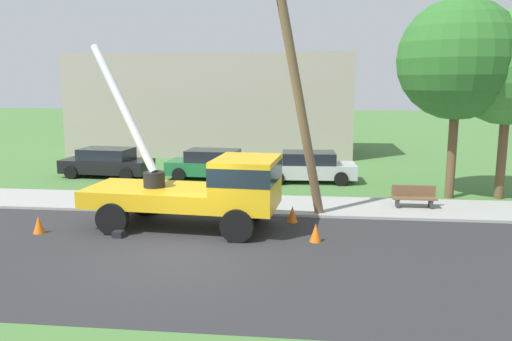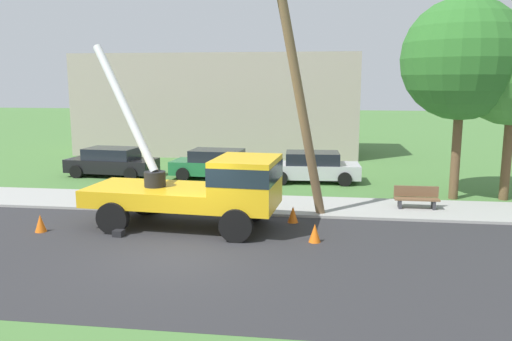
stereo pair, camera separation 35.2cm
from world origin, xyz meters
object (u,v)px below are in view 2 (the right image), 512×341
object	(u,v)px
utility_truck	(207,186)
traffic_cone_behind	(40,223)
leaning_utility_pole	(298,86)
traffic_cone_ahead	(315,233)
traffic_cone_curbside	(293,214)
parked_sedan_silver	(312,167)
parked_sedan_green	(217,164)
parked_sedan_black	(112,162)
park_bench	(416,198)
roadside_tree_far	(462,60)

from	to	relation	value
utility_truck	traffic_cone_behind	xyz separation A→B (m)	(-5.15, -1.14, -1.13)
leaning_utility_pole	traffic_cone_behind	bearing A→B (deg)	-161.29
traffic_cone_ahead	traffic_cone_curbside	distance (m)	2.19
traffic_cone_curbside	parked_sedan_silver	bearing A→B (deg)	86.37
parked_sedan_green	parked_sedan_silver	size ratio (longest dim) A/B	1.01
traffic_cone_ahead	traffic_cone_behind	xyz separation A→B (m)	(-8.63, -0.11, 0.00)
parked_sedan_green	parked_sedan_black	bearing A→B (deg)	-179.69
parked_sedan_black	parked_sedan_silver	world-z (taller)	same
traffic_cone_behind	park_bench	distance (m)	13.00
parked_sedan_silver	roadside_tree_far	bearing A→B (deg)	-25.56
leaning_utility_pole	park_bench	xyz separation A→B (m)	(4.33, 1.68, -4.09)
parked_sedan_green	park_bench	xyz separation A→B (m)	(8.57, -5.20, -0.25)
utility_truck	parked_sedan_green	world-z (taller)	utility_truck
leaning_utility_pole	traffic_cone_curbside	world-z (taller)	leaning_utility_pole
leaning_utility_pole	traffic_cone_behind	xyz separation A→B (m)	(-7.92, -2.68, -4.27)
traffic_cone_behind	parked_sedan_black	world-z (taller)	parked_sedan_black
traffic_cone_behind	traffic_cone_ahead	bearing A→B (deg)	0.70
leaning_utility_pole	parked_sedan_black	world-z (taller)	leaning_utility_pole
roadside_tree_far	park_bench	bearing A→B (deg)	-129.62
traffic_cone_behind	roadside_tree_far	xyz separation A→B (m)	(14.09, 6.58, 5.26)
utility_truck	park_bench	world-z (taller)	utility_truck
traffic_cone_behind	parked_sedan_green	distance (m)	10.25
leaning_utility_pole	traffic_cone_ahead	size ratio (longest dim) A/B	15.81
traffic_cone_ahead	parked_sedan_green	xyz separation A→B (m)	(-4.95, 9.45, 0.43)
utility_truck	parked_sedan_green	size ratio (longest dim) A/B	1.49
leaning_utility_pole	traffic_cone_ahead	world-z (taller)	leaning_utility_pole
traffic_cone_ahead	leaning_utility_pole	bearing A→B (deg)	105.34
traffic_cone_curbside	parked_sedan_silver	distance (m)	7.21
parked_sedan_black	parked_sedan_silver	bearing A→B (deg)	-1.07
utility_truck	park_bench	distance (m)	7.85
leaning_utility_pole	traffic_cone_curbside	xyz separation A→B (m)	(-0.07, -0.53, -4.27)
parked_sedan_black	parked_sedan_green	bearing A→B (deg)	0.31
utility_truck	leaning_utility_pole	xyz separation A→B (m)	(2.77, 1.54, 3.14)
traffic_cone_curbside	park_bench	world-z (taller)	park_bench
roadside_tree_far	utility_truck	bearing A→B (deg)	-148.68
utility_truck	parked_sedan_black	size ratio (longest dim) A/B	1.49
leaning_utility_pole	roadside_tree_far	xyz separation A→B (m)	(6.16, 3.89, 0.99)
leaning_utility_pole	parked_sedan_silver	world-z (taller)	leaning_utility_pole
traffic_cone_behind	traffic_cone_curbside	size ratio (longest dim) A/B	1.00
parked_sedan_green	park_bench	world-z (taller)	parked_sedan_green
traffic_cone_ahead	parked_sedan_black	size ratio (longest dim) A/B	0.12
traffic_cone_ahead	roadside_tree_far	world-z (taller)	roadside_tree_far
parked_sedan_black	roadside_tree_far	distance (m)	16.77
leaning_utility_pole	traffic_cone_ahead	xyz separation A→B (m)	(0.71, -2.58, -4.27)
park_bench	traffic_cone_curbside	bearing A→B (deg)	-153.37
park_bench	leaning_utility_pole	bearing A→B (deg)	-158.82
parked_sedan_green	park_bench	distance (m)	10.03
traffic_cone_behind	parked_sedan_green	world-z (taller)	parked_sedan_green
leaning_utility_pole	park_bench	size ratio (longest dim) A/B	5.53
utility_truck	parked_sedan_black	bearing A→B (deg)	129.25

